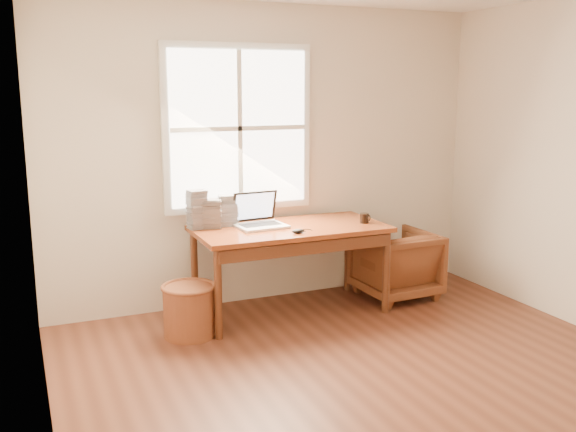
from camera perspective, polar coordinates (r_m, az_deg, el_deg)
name	(u,v)px	position (r m, az deg, el deg)	size (l,w,h in m)	color
room_shell	(397,187)	(3.83, 9.69, 2.56)	(4.04, 4.54, 2.64)	brown
desk	(290,229)	(5.37, 0.18, -1.14)	(1.60, 0.80, 0.04)	brown
armchair	(396,264)	(5.96, 9.55, -4.24)	(0.65, 0.67, 0.61)	brown
wicker_stool	(189,311)	(5.05, -8.77, -8.36)	(0.40, 0.40, 0.40)	brown
laptop	(262,212)	(5.29, -2.36, 0.35)	(0.35, 0.37, 0.26)	silver
mouse	(298,231)	(5.11, 0.92, -1.36)	(0.10, 0.06, 0.03)	black
coffee_mug	(364,218)	(5.53, 6.80, -0.20)	(0.07, 0.07, 0.08)	black
cd_stack_a	(227,210)	(5.40, -5.47, 0.51)	(0.13, 0.12, 0.26)	#ABB0B7
cd_stack_b	(212,213)	(5.33, -6.80, 0.23)	(0.16, 0.14, 0.24)	#2A2B30
cd_stack_c	(197,209)	(5.31, -8.08, 0.60)	(0.14, 0.13, 0.32)	#9EA0AB
cd_stack_d	(227,214)	(5.41, -5.41, 0.18)	(0.15, 0.14, 0.19)	#B5B8C1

